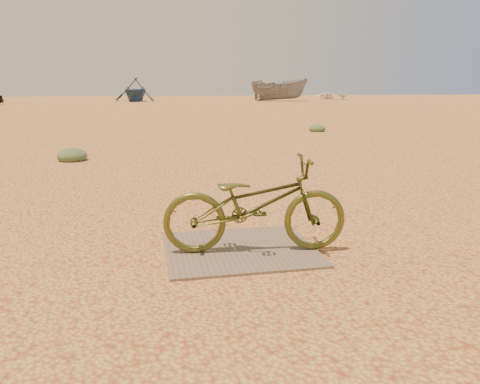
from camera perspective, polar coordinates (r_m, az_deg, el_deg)
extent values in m
plane|color=#DAAC5A|center=(4.70, -3.96, -5.14)|extent=(120.00, 120.00, 0.00)
cube|color=brown|center=(4.24, 0.00, -6.96)|extent=(1.33, 1.16, 0.02)
imported|color=#4B501D|center=(4.06, 1.85, -1.54)|extent=(1.65, 0.73, 0.84)
imported|color=navy|center=(43.60, -12.66, 12.13)|extent=(4.50, 4.88, 2.14)
imported|color=slate|center=(43.81, 4.76, 12.31)|extent=(5.51, 4.13, 2.01)
imported|color=white|center=(50.75, 11.44, 11.55)|extent=(3.66, 4.72, 0.90)
ellipsoid|color=#576E46|center=(9.79, -19.74, 3.63)|extent=(0.58, 0.58, 0.32)
ellipsoid|color=#576E46|center=(15.27, 9.37, 7.30)|extent=(0.52, 0.52, 0.29)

